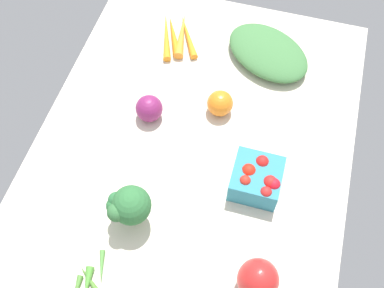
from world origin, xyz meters
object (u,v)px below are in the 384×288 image
Objects in this scene: berry_basket at (257,179)px; bell_pepper_red at (258,280)px; broccoli_head at (128,206)px; carrot_bunch at (177,35)px; okra_pile at (90,285)px; leafy_greens_clump at (268,52)px; heirloom_tomato_orange at (220,103)px; red_onion_near_basket at (149,108)px.

bell_pepper_red is at bearing 11.69° from berry_basket.
broccoli_head is 0.66× the size of carrot_bunch.
okra_pile is 42.56cm from berry_basket.
bell_pepper_red reaches higher than carrot_bunch.
bell_pepper_red is at bearing 76.58° from broccoli_head.
leafy_greens_clump is 22.13cm from heirloom_tomato_orange.
broccoli_head is 55.58cm from carrot_bunch.
leafy_greens_clump reaches higher than okra_pile.
broccoli_head is (54.25, -20.13, 4.98)cm from leafy_greens_clump.
bell_pepper_red is (61.97, 35.22, 3.94)cm from carrot_bunch.
bell_pepper_red is (34.48, 34.26, 1.71)cm from red_onion_near_basket.
broccoli_head is 1.18× the size of bell_pepper_red.
heirloom_tomato_orange is at bearing -22.10° from leafy_greens_clump.
berry_basket reaches higher than heirloom_tomato_orange.
red_onion_near_basket is (6.33, -16.54, 0.11)cm from heirloom_tomato_orange.
broccoli_head is at bearing -19.29° from heirloom_tomato_orange.
red_onion_near_basket is at bearing -170.22° from broccoli_head.
okra_pile is at bearing -11.67° from broccoli_head.
okra_pile is at bearing -74.34° from bell_pepper_red.
broccoli_head is at bearing 168.33° from okra_pile.
heirloom_tomato_orange is 17.71cm from red_onion_near_basket.
bell_pepper_red reaches higher than red_onion_near_basket.
okra_pile is 0.75× the size of carrot_bunch.
heirloom_tomato_orange is at bearing -144.53° from berry_basket.
broccoli_head reaches higher than red_onion_near_basket.
bell_pepper_red reaches higher than heirloom_tomato_orange.
heirloom_tomato_orange is at bearing 39.60° from carrot_bunch.
berry_basket is (12.01, 29.61, 0.43)cm from red_onion_near_basket.
okra_pile is 71.23cm from carrot_bunch.
leafy_greens_clump is 3.57× the size of red_onion_near_basket.
leafy_greens_clump is 2.01× the size of broccoli_head.
leafy_greens_clump is 62.06cm from bell_pepper_red.
heirloom_tomato_orange is (-50.03, 15.17, 2.54)cm from okra_pile.
berry_basket is at bearing -168.31° from bell_pepper_red.
leafy_greens_clump is at bearing 159.64° from broccoli_head.
leafy_greens_clump is 36.58cm from red_onion_near_basket.
berry_basket is (38.83, 4.75, 1.29)cm from leafy_greens_clump.
red_onion_near_basket is at bearing -69.08° from heirloom_tomato_orange.
berry_basket is 0.60× the size of carrot_bunch.
carrot_bunch is (-27.49, -0.96, -2.23)cm from red_onion_near_basket.
okra_pile is at bearing -41.71° from berry_basket.
carrot_bunch is at bearing -140.40° from heirloom_tomato_orange.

